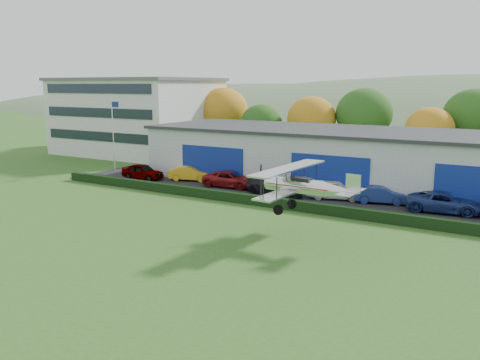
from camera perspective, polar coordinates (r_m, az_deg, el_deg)
The scene contains 16 objects.
ground at distance 27.83m, azimuth -16.41°, elevation -9.49°, with size 300.00×300.00×0.00m, color #2E581B.
apron at distance 43.02m, azimuth 7.22°, elevation -1.84°, with size 48.00×9.00×0.05m, color black.
hedge at distance 38.67m, azimuth 4.44°, elevation -2.68°, with size 46.00×0.60×0.80m, color black.
hangar at distance 48.32m, azimuth 12.74°, elevation 2.57°, with size 40.60×12.60×5.30m.
office_block at distance 70.90m, azimuth -11.77°, elevation 7.30°, with size 20.60×15.60×10.40m.
flagpole at distance 55.93m, azimuth -14.43°, elevation 5.81°, with size 1.05×0.10×8.00m.
tree_belt at distance 61.26m, azimuth 12.76°, elevation 7.08°, with size 75.70×13.22×10.12m.
distant_hills at distance 161.02m, azimuth 21.47°, elevation 2.20°, with size 430.00×196.00×56.00m.
car_0 at distance 51.01m, azimuth -11.22°, elevation 0.97°, with size 1.81×4.49×1.53m, color gray.
car_1 at distance 49.46m, azimuth -5.72°, elevation 0.76°, with size 1.52×4.36×1.44m, color gold.
car_2 at distance 46.19m, azimuth -1.08°, elevation 0.10°, with size 2.43×5.28×1.47m, color maroon.
car_3 at distance 42.75m, azimuth 3.98°, elevation -0.75°, with size 2.19×5.39×1.56m, color black.
car_4 at distance 42.07m, azimuth 10.91°, elevation -1.09°, with size 1.89×4.69×1.60m, color silver.
car_5 at distance 41.42m, azimuth 16.04°, elevation -1.65°, with size 1.49×4.29×1.41m, color navy.
car_6 at distance 40.10m, azimuth 22.64°, elevation -2.40°, with size 2.54×5.51×1.53m, color navy.
biplane at distance 30.24m, azimuth 7.28°, elevation -0.59°, with size 6.69×7.67×2.87m.
Camera 1 is at (19.26, -17.67, 9.54)m, focal length 36.83 mm.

